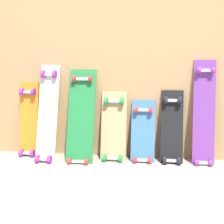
% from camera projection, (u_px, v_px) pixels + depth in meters
% --- Properties ---
extents(ground_plane, '(12.00, 12.00, 0.00)m').
position_uv_depth(ground_plane, '(113.00, 157.00, 2.71)').
color(ground_plane, '#A89E8E').
extents(plywood_wall_panel, '(2.63, 0.04, 1.62)m').
position_uv_depth(plywood_wall_panel, '(114.00, 66.00, 2.64)').
color(plywood_wall_panel, tan).
rests_on(plywood_wall_panel, ground).
extents(skateboard_orange, '(0.17, 0.17, 0.73)m').
position_uv_depth(skateboard_orange, '(29.00, 122.00, 2.74)').
color(skateboard_orange, orange).
rests_on(skateboard_orange, ground).
extents(skateboard_white, '(0.17, 0.32, 0.88)m').
position_uv_depth(skateboard_white, '(47.00, 116.00, 2.62)').
color(skateboard_white, silver).
rests_on(skateboard_white, ground).
extents(skateboard_green, '(0.23, 0.31, 0.86)m').
position_uv_depth(skateboard_green, '(81.00, 120.00, 2.59)').
color(skateboard_green, '#1E7238').
rests_on(skateboard_green, ground).
extents(skateboard_natural, '(0.22, 0.21, 0.66)m').
position_uv_depth(skateboard_natural, '(114.00, 129.00, 2.62)').
color(skateboard_natural, tan).
rests_on(skateboard_natural, ground).
extents(skateboard_blue, '(0.20, 0.21, 0.59)m').
position_uv_depth(skateboard_blue, '(143.00, 135.00, 2.59)').
color(skateboard_blue, '#386BAD').
rests_on(skateboard_blue, ground).
extents(skateboard_black, '(0.19, 0.22, 0.67)m').
position_uv_depth(skateboard_black, '(172.00, 130.00, 2.56)').
color(skateboard_black, black).
rests_on(skateboard_black, ground).
extents(skateboard_purple, '(0.18, 0.21, 0.94)m').
position_uv_depth(skateboard_purple, '(204.00, 117.00, 2.51)').
color(skateboard_purple, '#6B338C').
rests_on(skateboard_purple, ground).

